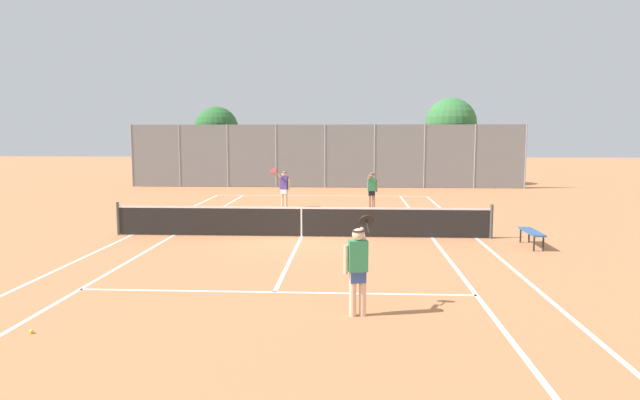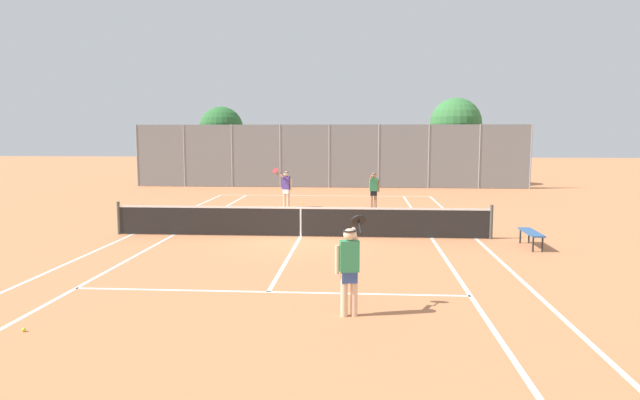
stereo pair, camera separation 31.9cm
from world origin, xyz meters
The scene contains 12 objects.
ground_plane centered at (0.00, 0.00, 0.00)m, with size 120.00×120.00×0.00m, color #CC7A4C.
court_line_markings centered at (0.00, 0.00, 0.00)m, with size 11.10×23.90×0.01m.
tennis_net centered at (0.00, 0.00, 0.51)m, with size 12.00×0.10×1.07m.
player_near_side centered at (1.70, -7.82, 0.93)m, with size 0.58×0.81×1.77m.
player_far_left centered at (-1.38, 6.99, 0.93)m, with size 0.82×0.70×1.77m.
player_far_right centered at (2.45, 6.47, 0.91)m, with size 0.44×0.50×1.60m.
loose_tennis_ball_2 centered at (-3.67, -9.04, 0.03)m, with size 0.07×0.07×0.07m, color #D1DB33.
loose_tennis_ball_3 centered at (-0.79, 8.43, 0.03)m, with size 0.07×0.07×0.07m, color #D1DB33.
courtside_bench centered at (6.80, -1.26, 0.41)m, with size 0.36×1.50×0.47m.
back_fence centered at (0.00, 16.44, 1.90)m, with size 23.79×0.08×3.80m.
tree_behind_left centered at (-7.42, 19.79, 3.49)m, with size 2.89×2.89×5.02m.
tree_behind_right centered at (7.81, 18.91, 3.79)m, with size 3.22×3.22×5.48m.
Camera 2 is at (1.88, -17.80, 3.28)m, focal length 32.00 mm.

